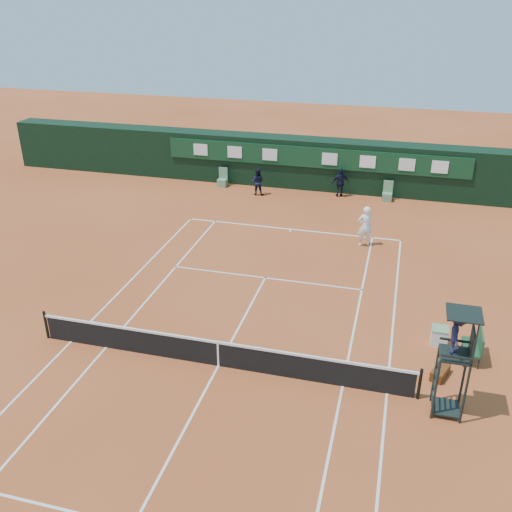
{
  "coord_description": "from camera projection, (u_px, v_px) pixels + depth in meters",
  "views": [
    {
      "loc": [
        5.16,
        -14.58,
        11.53
      ],
      "look_at": [
        -0.31,
        6.0,
        1.2
      ],
      "focal_mm": 40.0,
      "sensor_mm": 36.0,
      "label": 1
    }
  ],
  "objects": [
    {
      "name": "umpire_chair",
      "position": [
        457.0,
        342.0,
        15.83
      ],
      "size": [
        0.96,
        0.95,
        3.42
      ],
      "color": "black",
      "rests_on": "ground"
    },
    {
      "name": "court_lines",
      "position": [
        219.0,
        366.0,
        18.9
      ],
      "size": [
        11.05,
        23.85,
        0.01
      ],
      "color": "white",
      "rests_on": "ground"
    },
    {
      "name": "tennis_bag",
      "position": [
        440.0,
        372.0,
        18.32
      ],
      "size": [
        0.68,
        0.95,
        0.33
      ],
      "primitive_type": "cube",
      "rotation": [
        0.0,
        0.0,
        -0.38
      ],
      "color": "black",
      "rests_on": "ground"
    },
    {
      "name": "linesman_chair_right",
      "position": [
        387.0,
        195.0,
        32.93
      ],
      "size": [
        0.55,
        0.5,
        1.15
      ],
      "color": "#58875E",
      "rests_on": "ground"
    },
    {
      "name": "cooler",
      "position": [
        439.0,
        336.0,
        19.91
      ],
      "size": [
        0.57,
        0.57,
        0.65
      ],
      "color": "silver",
      "rests_on": "ground"
    },
    {
      "name": "ground",
      "position": [
        219.0,
        366.0,
        18.9
      ],
      "size": [
        90.0,
        90.0,
        0.0
      ],
      "primitive_type": "plane",
      "color": "#AE5329",
      "rests_on": "ground"
    },
    {
      "name": "ball_kid_right",
      "position": [
        340.0,
        183.0,
        33.33
      ],
      "size": [
        1.08,
        0.78,
        1.7
      ],
      "primitive_type": "imported",
      "rotation": [
        0.0,
        0.0,
        3.56
      ],
      "color": "black",
      "rests_on": "ground"
    },
    {
      "name": "ball_kid_left",
      "position": [
        258.0,
        182.0,
        33.62
      ],
      "size": [
        0.82,
        0.66,
        1.6
      ],
      "primitive_type": "imported",
      "rotation": [
        0.0,
        0.0,
        3.21
      ],
      "color": "black",
      "rests_on": "ground"
    },
    {
      "name": "tennis_net",
      "position": [
        218.0,
        353.0,
        18.68
      ],
      "size": [
        12.9,
        0.1,
        1.1
      ],
      "color": "black",
      "rests_on": "ground"
    },
    {
      "name": "back_wall",
      "position": [
        315.0,
        163.0,
        34.54
      ],
      "size": [
        40.0,
        1.65,
        3.0
      ],
      "color": "black",
      "rests_on": "ground"
    },
    {
      "name": "player",
      "position": [
        365.0,
        226.0,
        27.05
      ],
      "size": [
        0.85,
        0.7,
        1.99
      ],
      "primitive_type": "imported",
      "rotation": [
        0.0,
        0.0,
        3.49
      ],
      "color": "white",
      "rests_on": "ground"
    },
    {
      "name": "player_bench",
      "position": [
        475.0,
        344.0,
        18.99
      ],
      "size": [
        0.55,
        1.2,
        1.1
      ],
      "color": "#183E23",
      "rests_on": "ground"
    },
    {
      "name": "tennis_ball",
      "position": [
        257.0,
        259.0,
        26.04
      ],
      "size": [
        0.06,
        0.06,
        0.06
      ],
      "primitive_type": "sphere",
      "color": "#B0CB2F",
      "rests_on": "ground"
    },
    {
      "name": "linesman_chair_left",
      "position": [
        223.0,
        181.0,
        35.24
      ],
      "size": [
        0.55,
        0.5,
        1.15
      ],
      "color": "#5B8B62",
      "rests_on": "ground"
    }
  ]
}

